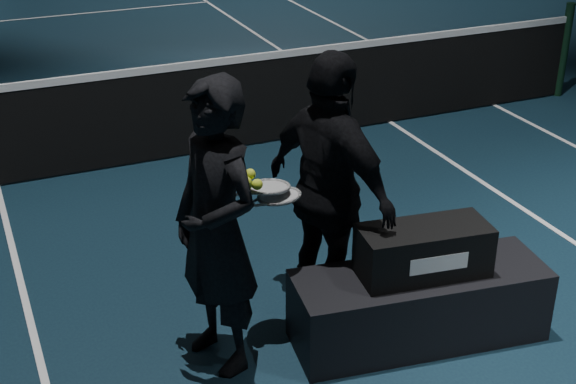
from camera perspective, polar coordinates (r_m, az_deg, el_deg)
name	(u,v)px	position (r m, az deg, el deg)	size (l,w,h in m)	color
net_post_right	(564,50)	(10.02, 19.04, 9.51)	(0.10, 0.10, 1.10)	black
player_bench	(419,305)	(5.26, 9.28, -7.95)	(1.62, 0.54, 0.49)	black
racket_bag	(423,250)	(5.05, 9.61, -4.12)	(0.81, 0.35, 0.32)	black
bag_signature	(439,264)	(4.92, 10.70, -5.05)	(0.38, 0.00, 0.11)	white
player_a	(217,229)	(4.67, -5.10, -2.66)	(0.67, 0.44, 1.83)	black
player_b	(330,192)	(5.11, 3.02, 0.03)	(1.07, 0.45, 1.83)	black
racket_lower	(279,196)	(4.85, -0.62, -0.28)	(0.68, 0.22, 0.03)	black
racket_upper	(269,187)	(4.83, -1.38, 0.36)	(0.68, 0.22, 0.03)	black
tennis_balls	(252,181)	(4.69, -2.60, 0.77)	(0.12, 0.10, 0.12)	#BACE2B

